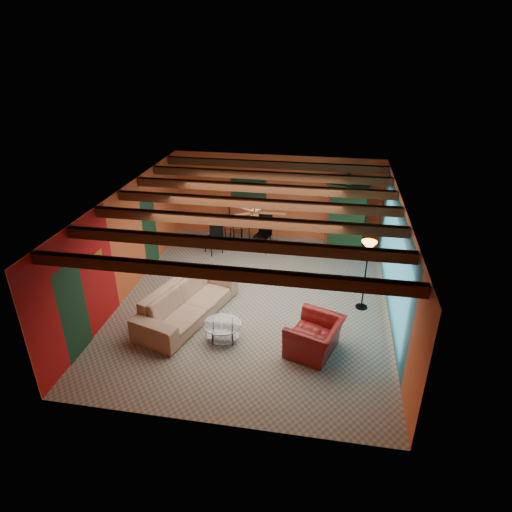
% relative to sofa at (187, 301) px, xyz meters
% --- Properties ---
extents(room, '(6.52, 8.01, 2.71)m').
position_rel_sofa_xyz_m(room, '(1.42, 1.07, 1.95)').
color(room, gray).
rests_on(room, ground).
extents(sofa, '(1.90, 3.03, 0.83)m').
position_rel_sofa_xyz_m(sofa, '(0.00, 0.00, 0.00)').
color(sofa, '#A37F69').
rests_on(sofa, ground).
extents(armchair, '(1.31, 1.40, 0.74)m').
position_rel_sofa_xyz_m(armchair, '(2.99, -0.78, -0.04)').
color(armchair, maroon).
rests_on(armchair, ground).
extents(coffee_table, '(1.00, 1.00, 0.43)m').
position_rel_sofa_xyz_m(coffee_table, '(1.01, -0.72, -0.20)').
color(coffee_table, white).
rests_on(coffee_table, ground).
extents(dining_table, '(2.74, 2.74, 1.16)m').
position_rel_sofa_xyz_m(dining_table, '(0.33, 4.03, 0.17)').
color(dining_table, silver).
rests_on(dining_table, ground).
extents(armoire, '(1.23, 0.94, 1.93)m').
position_rel_sofa_xyz_m(armoire, '(3.62, 4.66, 0.55)').
color(armoire, maroon).
rests_on(armoire, ground).
extents(floor_lamp, '(0.38, 0.38, 1.78)m').
position_rel_sofa_xyz_m(floor_lamp, '(4.04, 1.10, 0.48)').
color(floor_lamp, black).
rests_on(floor_lamp, ground).
extents(ceiling_fan, '(1.50, 1.50, 0.44)m').
position_rel_sofa_xyz_m(ceiling_fan, '(1.42, 0.96, 1.95)').
color(ceiling_fan, '#472614').
rests_on(ceiling_fan, ceiling).
extents(painting, '(1.05, 0.03, 0.65)m').
position_rel_sofa_xyz_m(painting, '(0.52, 4.92, 1.24)').
color(painting, black).
rests_on(painting, wall_back).
extents(potted_plant, '(0.46, 0.41, 0.48)m').
position_rel_sofa_xyz_m(potted_plant, '(3.62, 4.66, 1.76)').
color(potted_plant, '#26661E').
rests_on(potted_plant, armoire).
extents(vase, '(0.24, 0.24, 0.19)m').
position_rel_sofa_xyz_m(vase, '(0.33, 4.03, 0.85)').
color(vase, orange).
rests_on(vase, dining_table).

